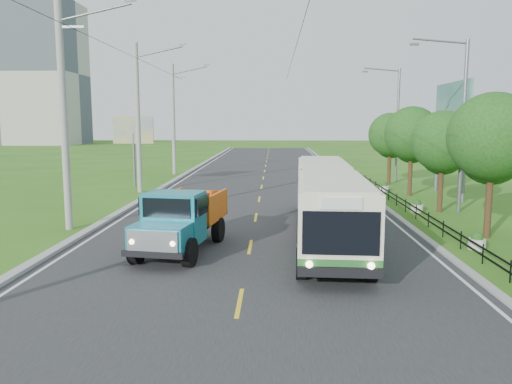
# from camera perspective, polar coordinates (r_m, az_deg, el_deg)

# --- Properties ---
(ground) EXTENTS (240.00, 240.00, 0.00)m
(ground) POSITION_cam_1_polar(r_m,az_deg,el_deg) (13.60, -1.91, -12.59)
(ground) COLOR #2F5D16
(ground) RESTS_ON ground
(road) EXTENTS (14.00, 120.00, 0.02)m
(road) POSITION_cam_1_polar(r_m,az_deg,el_deg) (33.06, 0.47, -0.31)
(road) COLOR #28282B
(road) RESTS_ON ground
(curb_left) EXTENTS (0.40, 120.00, 0.15)m
(curb_left) POSITION_cam_1_polar(r_m,az_deg,el_deg) (34.01, -11.74, -0.13)
(curb_left) COLOR #9E9E99
(curb_left) RESTS_ON ground
(curb_right) EXTENTS (0.30, 120.00, 0.10)m
(curb_right) POSITION_cam_1_polar(r_m,az_deg,el_deg) (33.63, 12.75, -0.29)
(curb_right) COLOR #9E9E99
(curb_right) RESTS_ON ground
(edge_line_left) EXTENTS (0.12, 120.00, 0.00)m
(edge_line_left) POSITION_cam_1_polar(r_m,az_deg,el_deg) (33.89, -10.84, -0.22)
(edge_line_left) COLOR silver
(edge_line_left) RESTS_ON road
(edge_line_right) EXTENTS (0.12, 120.00, 0.00)m
(edge_line_right) POSITION_cam_1_polar(r_m,az_deg,el_deg) (33.54, 11.91, -0.34)
(edge_line_right) COLOR silver
(edge_line_right) RESTS_ON road
(centre_dash) EXTENTS (0.12, 2.20, 0.00)m
(centre_dash) POSITION_cam_1_polar(r_m,az_deg,el_deg) (13.59, -1.91, -12.50)
(centre_dash) COLOR yellow
(centre_dash) RESTS_ON road
(railing_right) EXTENTS (0.04, 40.00, 0.60)m
(railing_right) POSITION_cam_1_polar(r_m,az_deg,el_deg) (27.99, 16.73, -1.56)
(railing_right) COLOR black
(railing_right) RESTS_ON ground
(pole_near) EXTENTS (3.51, 0.32, 10.00)m
(pole_near) POSITION_cam_1_polar(r_m,az_deg,el_deg) (23.56, -21.06, 8.23)
(pole_near) COLOR gray
(pole_near) RESTS_ON ground
(pole_mid) EXTENTS (3.51, 0.32, 10.00)m
(pole_mid) POSITION_cam_1_polar(r_m,az_deg,el_deg) (34.92, -13.30, 8.29)
(pole_mid) COLOR gray
(pole_mid) RESTS_ON ground
(pole_far) EXTENTS (3.51, 0.32, 10.00)m
(pole_far) POSITION_cam_1_polar(r_m,az_deg,el_deg) (46.61, -9.38, 8.27)
(pole_far) COLOR gray
(pole_far) RESTS_ON ground
(tree_third) EXTENTS (3.60, 3.62, 6.00)m
(tree_third) POSITION_cam_1_polar(r_m,az_deg,el_deg) (22.70, 25.41, 5.22)
(tree_third) COLOR #382314
(tree_third) RESTS_ON ground
(tree_fourth) EXTENTS (3.24, 3.31, 5.40)m
(tree_fourth) POSITION_cam_1_polar(r_m,az_deg,el_deg) (28.32, 20.57, 5.07)
(tree_fourth) COLOR #382314
(tree_fourth) RESTS_ON ground
(tree_fifth) EXTENTS (3.48, 3.52, 5.80)m
(tree_fifth) POSITION_cam_1_polar(r_m,az_deg,el_deg) (34.05, 17.40, 6.07)
(tree_fifth) COLOR #382314
(tree_fifth) RESTS_ON ground
(tree_back) EXTENTS (3.30, 3.36, 5.50)m
(tree_back) POSITION_cam_1_polar(r_m,az_deg,el_deg) (39.88, 15.12, 6.10)
(tree_back) COLOR #382314
(tree_back) RESTS_ON ground
(streetlight_mid) EXTENTS (3.02, 0.20, 9.07)m
(streetlight_mid) POSITION_cam_1_polar(r_m,az_deg,el_deg) (28.42, 22.31, 7.65)
(streetlight_mid) COLOR slate
(streetlight_mid) RESTS_ON ground
(streetlight_far) EXTENTS (3.02, 0.20, 9.07)m
(streetlight_far) POSITION_cam_1_polar(r_m,az_deg,el_deg) (41.85, 15.67, 7.87)
(streetlight_far) COLOR slate
(streetlight_far) RESTS_ON ground
(planter_near) EXTENTS (0.64, 0.64, 0.67)m
(planter_near) POSITION_cam_1_polar(r_m,az_deg,el_deg) (20.72, 23.93, -5.24)
(planter_near) COLOR silver
(planter_near) RESTS_ON ground
(planter_mid) EXTENTS (0.64, 0.64, 0.67)m
(planter_mid) POSITION_cam_1_polar(r_m,az_deg,el_deg) (28.15, 17.91, -1.59)
(planter_mid) COLOR silver
(planter_mid) RESTS_ON ground
(planter_far) EXTENTS (0.64, 0.64, 0.67)m
(planter_far) POSITION_cam_1_polar(r_m,az_deg,el_deg) (35.83, 14.45, 0.53)
(planter_far) COLOR silver
(planter_far) RESTS_ON ground
(billboard_left) EXTENTS (3.00, 0.20, 5.20)m
(billboard_left) POSITION_cam_1_polar(r_m,az_deg,el_deg) (38.15, -13.85, 6.39)
(billboard_left) COLOR slate
(billboard_left) RESTS_ON ground
(billboard_right) EXTENTS (0.24, 6.00, 7.30)m
(billboard_right) POSITION_cam_1_polar(r_m,az_deg,el_deg) (34.64, 21.51, 8.38)
(billboard_right) COLOR slate
(billboard_right) RESTS_ON ground
(apartment_near) EXTENTS (28.00, 14.00, 30.00)m
(apartment_near) POSITION_cam_1_polar(r_m,az_deg,el_deg) (121.77, -25.89, 12.02)
(apartment_near) COLOR #B7B2A3
(apartment_near) RESTS_ON ground
(bus) EXTENTS (3.09, 14.73, 2.82)m
(bus) POSITION_cam_1_polar(r_m,az_deg,el_deg) (21.07, 8.05, -0.50)
(bus) COLOR #296629
(bus) RESTS_ON ground
(dump_truck) EXTENTS (2.93, 5.80, 2.33)m
(dump_truck) POSITION_cam_1_polar(r_m,az_deg,el_deg) (18.69, -8.52, -2.77)
(dump_truck) COLOR #17778A
(dump_truck) RESTS_ON ground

